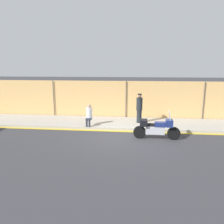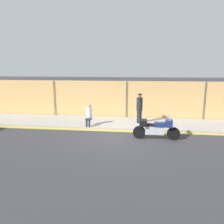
# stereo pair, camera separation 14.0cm
# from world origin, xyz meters

# --- Properties ---
(ground_plane) EXTENTS (120.00, 120.00, 0.00)m
(ground_plane) POSITION_xyz_m (0.00, 0.00, 0.00)
(ground_plane) COLOR #38383D
(sidewalk) EXTENTS (37.11, 2.82, 0.15)m
(sidewalk) POSITION_xyz_m (0.00, 2.58, 0.07)
(sidewalk) COLOR #ADA89E
(sidewalk) RESTS_ON ground_plane
(curb_paint_stripe) EXTENTS (37.11, 0.18, 0.01)m
(curb_paint_stripe) POSITION_xyz_m (0.00, 1.08, 0.00)
(curb_paint_stripe) COLOR gold
(curb_paint_stripe) RESTS_ON ground_plane
(storefront_fence) EXTENTS (35.25, 0.17, 2.56)m
(storefront_fence) POSITION_xyz_m (-0.00, 4.08, 1.28)
(storefront_fence) COLOR #E5B26B
(storefront_fence) RESTS_ON ground_plane
(motorcycle) EXTENTS (2.28, 0.52, 1.42)m
(motorcycle) POSITION_xyz_m (1.68, 0.03, 0.56)
(motorcycle) COLOR black
(motorcycle) RESTS_ON ground_plane
(officer_standing) EXTENTS (0.36, 0.36, 1.76)m
(officer_standing) POSITION_xyz_m (0.87, 2.57, 1.06)
(officer_standing) COLOR #1E2328
(officer_standing) RESTS_ON sidewalk
(person_seated_on_curb) EXTENTS (0.35, 0.64, 1.25)m
(person_seated_on_curb) POSITION_xyz_m (-2.01, 1.63, 0.84)
(person_seated_on_curb) COLOR #2D3342
(person_seated_on_curb) RESTS_ON sidewalk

